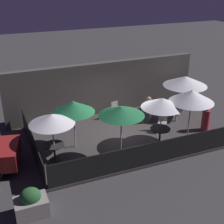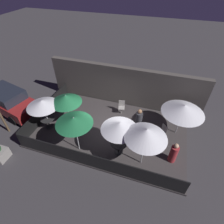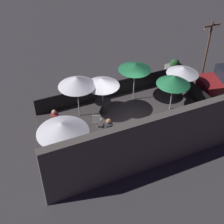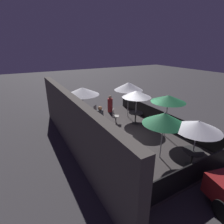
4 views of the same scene
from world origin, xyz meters
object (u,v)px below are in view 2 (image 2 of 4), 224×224
at_px(patio_umbrella_4, 184,109).
at_px(dining_table_1, 48,120).
at_px(patron_1, 173,153).
at_px(parked_car_0, 8,100).
at_px(patio_umbrella_3, 74,120).
at_px(patio_umbrella_0, 119,126).
at_px(dining_table_0, 119,145).
at_px(patio_chair_0, 122,107).
at_px(patio_chair_2, 138,135).
at_px(patio_umbrella_5, 146,133).
at_px(patron_0, 139,119).
at_px(patio_umbrella_1, 42,103).
at_px(patio_umbrella_2, 66,99).
at_px(patio_chair_1, 162,131).

height_order(patio_umbrella_4, dining_table_1, patio_umbrella_4).
height_order(patron_1, parked_car_0, parked_car_0).
bearing_deg(patio_umbrella_3, patio_umbrella_0, 12.51).
height_order(dining_table_0, patio_chair_0, patio_chair_0).
xyz_separation_m(patio_chair_2, parked_car_0, (-8.85, 0.16, 0.23)).
xyz_separation_m(patio_umbrella_3, patio_umbrella_4, (4.91, 2.87, -0.31)).
distance_m(patio_umbrella_5, parked_car_0, 9.56).
bearing_deg(patron_0, patio_umbrella_1, -102.29).
bearing_deg(patio_umbrella_4, patio_umbrella_2, -169.20).
bearing_deg(patio_umbrella_5, patron_1, 23.12).
bearing_deg(patron_1, dining_table_1, -87.31).
bearing_deg(patron_0, patron_1, 18.70).
xyz_separation_m(patio_chair_0, patio_chair_2, (1.50, -2.10, 0.00)).
relative_size(patio_umbrella_4, dining_table_1, 2.76).
height_order(patio_umbrella_2, patio_umbrella_5, patio_umbrella_5).
bearing_deg(patio_umbrella_3, patio_umbrella_2, 130.16).
xyz_separation_m(patio_umbrella_1, patio_umbrella_5, (5.79, -0.76, 0.34)).
bearing_deg(patio_umbrella_4, patio_umbrella_1, -165.44).
distance_m(patio_umbrella_5, patio_chair_0, 4.31).
xyz_separation_m(patio_umbrella_5, dining_table_0, (-1.26, 0.27, -1.56)).
bearing_deg(patio_chair_1, patio_umbrella_2, -35.28).
relative_size(patio_umbrella_4, patron_0, 1.66).
distance_m(patio_umbrella_3, patron_1, 5.09).
bearing_deg(patron_1, patio_chair_0, -125.52).
height_order(patio_umbrella_0, patio_chair_0, patio_umbrella_0).
xyz_separation_m(patio_umbrella_0, patron_1, (2.70, 0.35, -1.40)).
xyz_separation_m(patio_umbrella_0, patron_0, (0.61, 2.17, -1.35)).
bearing_deg(patio_chair_0, patio_umbrella_2, -67.43).
distance_m(patio_umbrella_3, patio_chair_0, 4.20).
xyz_separation_m(patron_0, patron_1, (2.10, -1.82, -0.05)).
bearing_deg(patio_umbrella_3, dining_table_0, 12.51).
bearing_deg(patio_chair_2, patron_1, 105.63).
bearing_deg(patio_umbrella_4, patron_0, -173.93).
height_order(patio_umbrella_1, patio_umbrella_2, patio_umbrella_2).
xyz_separation_m(patron_1, parked_car_0, (-10.78, 0.87, 0.16)).
xyz_separation_m(patio_umbrella_0, patio_umbrella_3, (-2.07, -0.46, 0.17)).
xyz_separation_m(dining_table_0, patron_1, (2.70, 0.35, -0.05)).
bearing_deg(patio_chair_2, patron_0, -135.52).
bearing_deg(dining_table_0, patio_umbrella_1, 173.77).
xyz_separation_m(patio_umbrella_5, patio_chair_0, (-1.99, 3.43, -1.68)).
bearing_deg(patio_umbrella_3, patio_chair_1, 28.52).
distance_m(patio_umbrella_3, patio_chair_1, 4.94).
bearing_deg(patio_umbrella_5, patio_umbrella_1, 172.52).
height_order(patio_umbrella_3, patio_umbrella_5, patio_umbrella_5).
distance_m(patio_chair_0, patron_1, 4.44).
relative_size(patio_umbrella_2, patio_chair_0, 2.34).
bearing_deg(dining_table_1, patron_0, 18.07).
height_order(patio_umbrella_5, patron_1, patio_umbrella_5).
relative_size(patio_umbrella_4, patio_umbrella_5, 0.93).
bearing_deg(patio_umbrella_4, patio_chair_0, 168.01).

